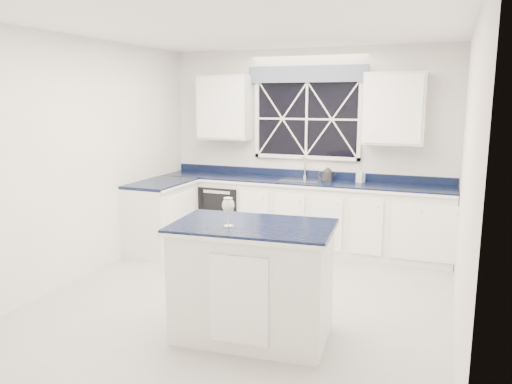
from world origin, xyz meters
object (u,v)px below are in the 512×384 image
at_px(dishwasher, 227,212).
at_px(soap_bottle, 361,175).
at_px(kettle, 327,175).
at_px(faucet, 305,167).
at_px(wine_glass, 228,207).
at_px(island, 253,280).

relative_size(dishwasher, soap_bottle, 4.14).
xyz_separation_m(kettle, soap_bottle, (0.44, 0.03, 0.01)).
distance_m(dishwasher, kettle, 1.58).
bearing_deg(faucet, wine_glass, -86.07).
relative_size(dishwasher, island, 0.59).
bearing_deg(kettle, faucet, 164.45).
bearing_deg(kettle, island, -86.90).
xyz_separation_m(dishwasher, faucet, (1.10, 0.19, 0.69)).
xyz_separation_m(faucet, soap_bottle, (0.79, -0.09, -0.06)).
bearing_deg(dishwasher, kettle, 3.09).
relative_size(faucet, island, 0.22).
distance_m(kettle, soap_bottle, 0.44).
bearing_deg(dishwasher, wine_glass, -65.07).
bearing_deg(faucet, dishwasher, -169.98).
height_order(faucet, island, faucet).
bearing_deg(kettle, wine_glass, -90.05).
bearing_deg(wine_glass, soap_bottle, 78.74).
bearing_deg(soap_bottle, faucet, 173.58).
height_order(island, soap_bottle, soap_bottle).
xyz_separation_m(dishwasher, kettle, (1.45, 0.08, 0.62)).
xyz_separation_m(dishwasher, island, (1.46, -2.67, 0.09)).
bearing_deg(faucet, kettle, -18.35).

